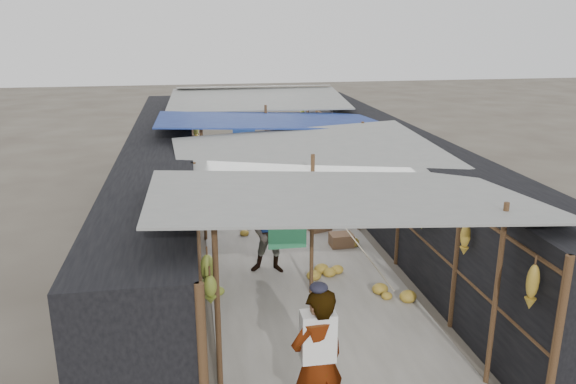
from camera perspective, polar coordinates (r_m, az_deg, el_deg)
aisle_slab at (r=13.54m, az=-0.76°, el=-3.58°), size 3.60×16.00×0.02m
stall_left at (r=13.05m, az=-12.57°, el=0.50°), size 1.40×15.00×2.30m
stall_right at (r=13.85m, az=10.33°, el=1.57°), size 1.40×15.00×2.30m
crate_near at (r=13.31m, az=3.16°, el=-3.32°), size 0.60×0.54×0.30m
crate_mid at (r=12.42m, az=5.43°, el=-4.90°), size 0.50×0.40×0.30m
crate_back at (r=17.96m, az=-2.79°, el=2.00°), size 0.55×0.50×0.28m
black_basin at (r=14.49m, az=5.46°, el=-1.91°), size 0.63×0.63×0.19m
vendor_elderly at (r=6.83m, az=3.02°, el=-16.86°), size 0.79×0.64×1.89m
shopper_blue at (r=10.89m, az=-1.71°, el=-4.03°), size 0.96×0.83×1.71m
vendor_seated at (r=15.95m, az=0.29°, el=1.27°), size 0.58×0.67×0.90m
market_canopy at (r=13.22m, az=-0.90°, el=6.70°), size 5.62×15.20×2.77m
hanging_bananas at (r=12.89m, az=0.04°, el=3.05°), size 3.96×14.03×0.86m
floor_bananas at (r=14.21m, az=-1.64°, el=-1.96°), size 3.77×8.95×0.35m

